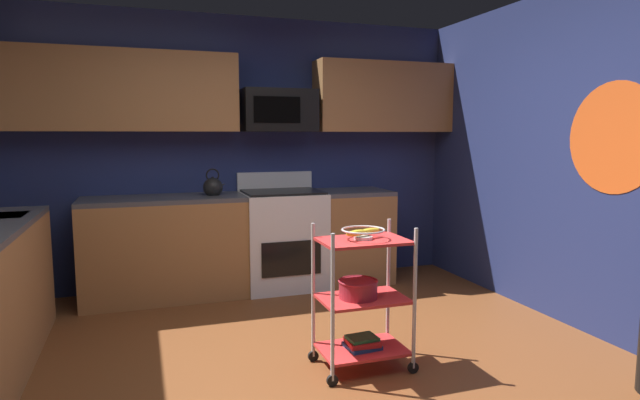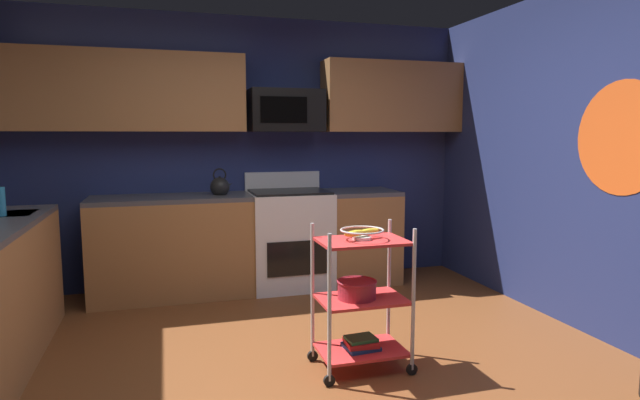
{
  "view_description": "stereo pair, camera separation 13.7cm",
  "coord_description": "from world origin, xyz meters",
  "px_view_note": "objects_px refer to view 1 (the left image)",
  "views": [
    {
      "loc": [
        -0.91,
        -2.79,
        1.47
      ],
      "look_at": [
        0.19,
        0.45,
        1.05
      ],
      "focal_mm": 29.82,
      "sensor_mm": 36.0,
      "label": 1
    },
    {
      "loc": [
        -0.78,
        -2.83,
        1.47
      ],
      "look_at": [
        0.19,
        0.45,
        1.05
      ],
      "focal_mm": 29.82,
      "sensor_mm": 36.0,
      "label": 2
    }
  ],
  "objects_px": {
    "mixing_bowl_large": "(358,288)",
    "kettle": "(213,187)",
    "microwave": "(278,111)",
    "book_stack": "(362,342)",
    "rolling_cart": "(363,298)",
    "fruit_bowl": "(363,232)",
    "oven_range": "(282,238)"
  },
  "relations": [
    {
      "from": "oven_range",
      "to": "mixing_bowl_large",
      "type": "relative_size",
      "value": 4.37
    },
    {
      "from": "fruit_bowl",
      "to": "mixing_bowl_large",
      "type": "relative_size",
      "value": 1.08
    },
    {
      "from": "rolling_cart",
      "to": "mixing_bowl_large",
      "type": "relative_size",
      "value": 3.63
    },
    {
      "from": "rolling_cart",
      "to": "fruit_bowl",
      "type": "relative_size",
      "value": 3.36
    },
    {
      "from": "rolling_cart",
      "to": "book_stack",
      "type": "relative_size",
      "value": 4.18
    },
    {
      "from": "microwave",
      "to": "mixing_bowl_large",
      "type": "xyz_separation_m",
      "value": [
        -0.02,
        -2.03,
        -1.18
      ]
    },
    {
      "from": "mixing_bowl_large",
      "to": "kettle",
      "type": "relative_size",
      "value": 0.95
    },
    {
      "from": "oven_range",
      "to": "mixing_bowl_large",
      "type": "xyz_separation_m",
      "value": [
        -0.02,
        -1.92,
        0.04
      ]
    },
    {
      "from": "mixing_bowl_large",
      "to": "microwave",
      "type": "bearing_deg",
      "value": 89.57
    },
    {
      "from": "microwave",
      "to": "kettle",
      "type": "relative_size",
      "value": 2.65
    },
    {
      "from": "rolling_cart",
      "to": "fruit_bowl",
      "type": "distance_m",
      "value": 0.42
    },
    {
      "from": "book_stack",
      "to": "kettle",
      "type": "distance_m",
      "value": 2.19
    },
    {
      "from": "fruit_bowl",
      "to": "kettle",
      "type": "distance_m",
      "value": 2.03
    },
    {
      "from": "microwave",
      "to": "fruit_bowl",
      "type": "distance_m",
      "value": 2.19
    },
    {
      "from": "microwave",
      "to": "book_stack",
      "type": "height_order",
      "value": "microwave"
    },
    {
      "from": "kettle",
      "to": "mixing_bowl_large",
      "type": "bearing_deg",
      "value": -71.67
    },
    {
      "from": "oven_range",
      "to": "fruit_bowl",
      "type": "xyz_separation_m",
      "value": [
        0.02,
        -1.92,
        0.4
      ]
    },
    {
      "from": "microwave",
      "to": "fruit_bowl",
      "type": "height_order",
      "value": "microwave"
    },
    {
      "from": "oven_range",
      "to": "mixing_bowl_large",
      "type": "height_order",
      "value": "oven_range"
    },
    {
      "from": "oven_range",
      "to": "book_stack",
      "type": "relative_size",
      "value": 5.02
    },
    {
      "from": "fruit_bowl",
      "to": "book_stack",
      "type": "bearing_deg",
      "value": 0.0
    },
    {
      "from": "book_stack",
      "to": "kettle",
      "type": "bearing_deg",
      "value": 109.15
    },
    {
      "from": "oven_range",
      "to": "rolling_cart",
      "type": "height_order",
      "value": "oven_range"
    },
    {
      "from": "fruit_bowl",
      "to": "microwave",
      "type": "bearing_deg",
      "value": 90.44
    },
    {
      "from": "kettle",
      "to": "book_stack",
      "type": "bearing_deg",
      "value": -70.85
    },
    {
      "from": "microwave",
      "to": "mixing_bowl_large",
      "type": "distance_m",
      "value": 2.34
    },
    {
      "from": "oven_range",
      "to": "microwave",
      "type": "distance_m",
      "value": 1.23
    },
    {
      "from": "oven_range",
      "to": "fruit_bowl",
      "type": "bearing_deg",
      "value": -89.55
    },
    {
      "from": "fruit_bowl",
      "to": "kettle",
      "type": "relative_size",
      "value": 1.03
    },
    {
      "from": "kettle",
      "to": "oven_range",
      "type": "bearing_deg",
      "value": 0.34
    },
    {
      "from": "oven_range",
      "to": "book_stack",
      "type": "xyz_separation_m",
      "value": [
        0.02,
        -1.92,
        -0.31
      ]
    },
    {
      "from": "oven_range",
      "to": "rolling_cart",
      "type": "distance_m",
      "value": 1.92
    }
  ]
}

